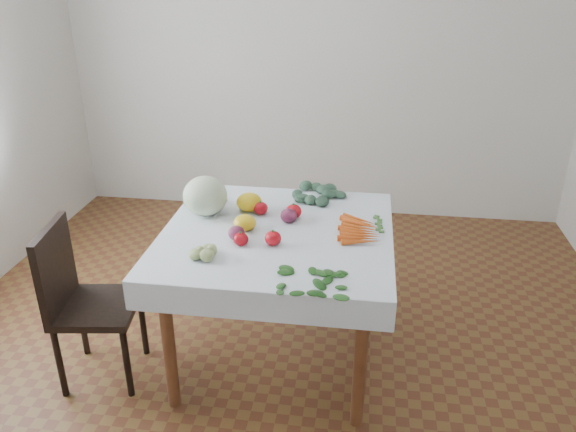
{
  "coord_description": "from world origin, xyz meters",
  "views": [
    {
      "loc": [
        0.4,
        -2.45,
        1.98
      ],
      "look_at": [
        0.05,
        0.04,
        0.82
      ],
      "focal_mm": 35.0,
      "sensor_mm": 36.0,
      "label": 1
    }
  ],
  "objects_px": {
    "heirloom_back": "(249,202)",
    "carrot_bunch": "(361,230)",
    "table": "(277,249)",
    "cabbage": "(205,196)",
    "chair": "(79,294)"
  },
  "relations": [
    {
      "from": "cabbage",
      "to": "heirloom_back",
      "type": "height_order",
      "value": "cabbage"
    },
    {
      "from": "chair",
      "to": "heirloom_back",
      "type": "height_order",
      "value": "heirloom_back"
    },
    {
      "from": "heirloom_back",
      "to": "carrot_bunch",
      "type": "distance_m",
      "value": 0.62
    },
    {
      "from": "table",
      "to": "carrot_bunch",
      "type": "xyz_separation_m",
      "value": [
        0.41,
        0.04,
        0.12
      ]
    },
    {
      "from": "table",
      "to": "cabbage",
      "type": "height_order",
      "value": "cabbage"
    },
    {
      "from": "chair",
      "to": "carrot_bunch",
      "type": "relative_size",
      "value": 2.48
    },
    {
      "from": "table",
      "to": "heirloom_back",
      "type": "height_order",
      "value": "heirloom_back"
    },
    {
      "from": "chair",
      "to": "carrot_bunch",
      "type": "bearing_deg",
      "value": 13.43
    },
    {
      "from": "carrot_bunch",
      "to": "cabbage",
      "type": "bearing_deg",
      "value": 172.31
    },
    {
      "from": "cabbage",
      "to": "heirloom_back",
      "type": "relative_size",
      "value": 1.67
    },
    {
      "from": "cabbage",
      "to": "heirloom_back",
      "type": "xyz_separation_m",
      "value": [
        0.21,
        0.08,
        -0.06
      ]
    },
    {
      "from": "cabbage",
      "to": "carrot_bunch",
      "type": "distance_m",
      "value": 0.82
    },
    {
      "from": "chair",
      "to": "heirloom_back",
      "type": "bearing_deg",
      "value": 34.09
    },
    {
      "from": "table",
      "to": "carrot_bunch",
      "type": "distance_m",
      "value": 0.43
    },
    {
      "from": "cabbage",
      "to": "carrot_bunch",
      "type": "relative_size",
      "value": 0.67
    }
  ]
}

